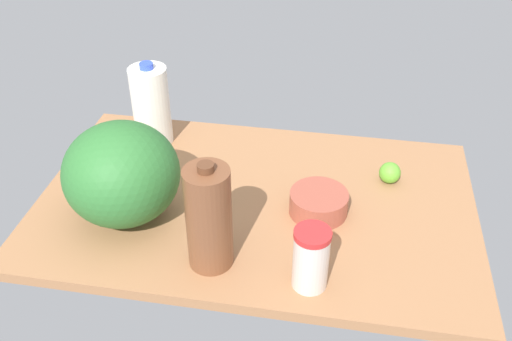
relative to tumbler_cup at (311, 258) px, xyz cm
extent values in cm
cube|color=#9F6C45|center=(17.48, -28.65, -9.56)|extent=(120.00, 76.00, 3.00)
cylinder|color=beige|center=(0.00, 0.00, -0.74)|extent=(8.25, 8.25, 14.64)
cylinder|color=red|center=(0.00, 0.00, 7.28)|extent=(8.49, 8.49, 1.40)
ellipsoid|color=#2D6E2F|center=(50.28, -16.74, 5.35)|extent=(29.90, 29.90, 26.82)
cylinder|color=#A34C3B|center=(0.09, -26.31, -4.95)|extent=(15.67, 15.67, 6.23)
cylinder|color=white|center=(54.58, -53.27, 4.49)|extent=(11.63, 11.63, 25.11)
cylinder|color=blue|center=(54.58, -53.27, 17.95)|extent=(4.07, 4.07, 1.80)
cylinder|color=brown|center=(24.18, -3.44, 5.40)|extent=(10.82, 10.82, 26.93)
cylinder|color=#59331E|center=(24.18, -3.44, 19.77)|extent=(3.79, 3.79, 1.80)
sphere|color=#5EAE30|center=(-18.94, -43.56, -4.97)|extent=(6.17, 6.17, 6.17)
sphere|color=yellow|center=(56.59, -39.96, -4.87)|extent=(6.38, 6.38, 6.38)
camera|label=1|loc=(-3.53, 93.20, 91.03)|focal=40.00mm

